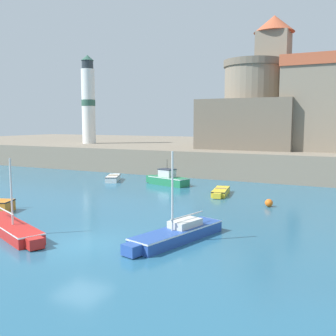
{
  "coord_description": "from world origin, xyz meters",
  "views": [
    {
      "loc": [
        12.07,
        -14.91,
        6.01
      ],
      "look_at": [
        -2.92,
        15.66,
        2.0
      ],
      "focal_mm": 42.0,
      "sensor_mm": 36.0,
      "label": 1
    }
  ],
  "objects_px": {
    "sailboat_blue_4": "(177,233)",
    "church": "(317,101)",
    "dinghy_white_1": "(113,178)",
    "fortress": "(252,116)",
    "sailboat_red_2": "(11,228)",
    "lighthouse": "(88,101)",
    "dinghy_yellow_6": "(221,192)",
    "mooring_buoy": "(269,203)",
    "motorboat_green_0": "(167,179)"
  },
  "relations": [
    {
      "from": "motorboat_green_0",
      "to": "lighthouse",
      "type": "height_order",
      "value": "lighthouse"
    },
    {
      "from": "motorboat_green_0",
      "to": "sailboat_blue_4",
      "type": "relative_size",
      "value": 0.74
    },
    {
      "from": "motorboat_green_0",
      "to": "dinghy_yellow_6",
      "type": "relative_size",
      "value": 1.2
    },
    {
      "from": "dinghy_white_1",
      "to": "mooring_buoy",
      "type": "xyz_separation_m",
      "value": [
        16.86,
        -5.35,
        -0.04
      ]
    },
    {
      "from": "dinghy_white_1",
      "to": "sailboat_blue_4",
      "type": "distance_m",
      "value": 21.13
    },
    {
      "from": "sailboat_red_2",
      "to": "fortress",
      "type": "height_order",
      "value": "fortress"
    },
    {
      "from": "mooring_buoy",
      "to": "lighthouse",
      "type": "distance_m",
      "value": 37.08
    },
    {
      "from": "dinghy_white_1",
      "to": "lighthouse",
      "type": "relative_size",
      "value": 0.27
    },
    {
      "from": "dinghy_white_1",
      "to": "fortress",
      "type": "height_order",
      "value": "fortress"
    },
    {
      "from": "sailboat_blue_4",
      "to": "mooring_buoy",
      "type": "distance_m",
      "value": 10.47
    },
    {
      "from": "sailboat_red_2",
      "to": "sailboat_blue_4",
      "type": "xyz_separation_m",
      "value": [
        8.52,
        2.87,
        0.05
      ]
    },
    {
      "from": "sailboat_blue_4",
      "to": "dinghy_yellow_6",
      "type": "relative_size",
      "value": 1.63
    },
    {
      "from": "sailboat_blue_4",
      "to": "mooring_buoy",
      "type": "bearing_deg",
      "value": 76.14
    },
    {
      "from": "sailboat_red_2",
      "to": "dinghy_yellow_6",
      "type": "xyz_separation_m",
      "value": [
        6.46,
        15.92,
        -0.07
      ]
    },
    {
      "from": "sailboat_blue_4",
      "to": "lighthouse",
      "type": "xyz_separation_m",
      "value": [
        -27.93,
        29.43,
        8.64
      ]
    },
    {
      "from": "motorboat_green_0",
      "to": "dinghy_white_1",
      "type": "relative_size",
      "value": 1.38
    },
    {
      "from": "sailboat_red_2",
      "to": "fortress",
      "type": "relative_size",
      "value": 0.62
    },
    {
      "from": "church",
      "to": "lighthouse",
      "type": "distance_m",
      "value": 31.38
    },
    {
      "from": "sailboat_red_2",
      "to": "lighthouse",
      "type": "bearing_deg",
      "value": 121.0
    },
    {
      "from": "mooring_buoy",
      "to": "lighthouse",
      "type": "height_order",
      "value": "lighthouse"
    },
    {
      "from": "sailboat_red_2",
      "to": "church",
      "type": "distance_m",
      "value": 39.12
    },
    {
      "from": "sailboat_red_2",
      "to": "fortress",
      "type": "bearing_deg",
      "value": 82.17
    },
    {
      "from": "sailboat_red_2",
      "to": "mooring_buoy",
      "type": "distance_m",
      "value": 17.07
    },
    {
      "from": "motorboat_green_0",
      "to": "dinghy_yellow_6",
      "type": "bearing_deg",
      "value": -23.57
    },
    {
      "from": "sailboat_blue_4",
      "to": "dinghy_yellow_6",
      "type": "distance_m",
      "value": 13.21
    },
    {
      "from": "dinghy_white_1",
      "to": "church",
      "type": "bearing_deg",
      "value": 45.84
    },
    {
      "from": "sailboat_red_2",
      "to": "lighthouse",
      "type": "height_order",
      "value": "lighthouse"
    },
    {
      "from": "dinghy_yellow_6",
      "to": "fortress",
      "type": "height_order",
      "value": "fortress"
    },
    {
      "from": "sailboat_blue_4",
      "to": "mooring_buoy",
      "type": "height_order",
      "value": "sailboat_blue_4"
    },
    {
      "from": "sailboat_blue_4",
      "to": "lighthouse",
      "type": "height_order",
      "value": "lighthouse"
    },
    {
      "from": "sailboat_red_2",
      "to": "church",
      "type": "height_order",
      "value": "church"
    },
    {
      "from": "motorboat_green_0",
      "to": "dinghy_white_1",
      "type": "bearing_deg",
      "value": -177.47
    },
    {
      "from": "dinghy_white_1",
      "to": "lighthouse",
      "type": "xyz_separation_m",
      "value": [
        -13.58,
        13.92,
        8.71
      ]
    },
    {
      "from": "sailboat_red_2",
      "to": "mooring_buoy",
      "type": "xyz_separation_m",
      "value": [
        11.03,
        13.03,
        -0.06
      ]
    },
    {
      "from": "sailboat_red_2",
      "to": "mooring_buoy",
      "type": "relative_size",
      "value": 12.17
    },
    {
      "from": "dinghy_white_1",
      "to": "sailboat_blue_4",
      "type": "relative_size",
      "value": 0.53
    },
    {
      "from": "sailboat_red_2",
      "to": "sailboat_blue_4",
      "type": "relative_size",
      "value": 1.04
    },
    {
      "from": "dinghy_white_1",
      "to": "dinghy_yellow_6",
      "type": "xyz_separation_m",
      "value": [
        12.29,
        -2.46,
        -0.05
      ]
    },
    {
      "from": "mooring_buoy",
      "to": "church",
      "type": "xyz_separation_m",
      "value": [
        0.67,
        23.4,
        8.2
      ]
    },
    {
      "from": "dinghy_white_1",
      "to": "mooring_buoy",
      "type": "bearing_deg",
      "value": -17.61
    },
    {
      "from": "dinghy_yellow_6",
      "to": "sailboat_blue_4",
      "type": "bearing_deg",
      "value": -81.04
    },
    {
      "from": "church",
      "to": "fortress",
      "type": "bearing_deg",
      "value": -156.64
    },
    {
      "from": "dinghy_yellow_6",
      "to": "fortress",
      "type": "xyz_separation_m",
      "value": [
        -1.88,
        17.44,
        6.46
      ]
    },
    {
      "from": "dinghy_white_1",
      "to": "sailboat_red_2",
      "type": "distance_m",
      "value": 19.29
    },
    {
      "from": "dinghy_white_1",
      "to": "dinghy_yellow_6",
      "type": "distance_m",
      "value": 12.54
    },
    {
      "from": "mooring_buoy",
      "to": "fortress",
      "type": "relative_size",
      "value": 0.05
    },
    {
      "from": "dinghy_yellow_6",
      "to": "church",
      "type": "relative_size",
      "value": 0.25
    },
    {
      "from": "sailboat_blue_4",
      "to": "church",
      "type": "height_order",
      "value": "church"
    },
    {
      "from": "sailboat_red_2",
      "to": "mooring_buoy",
      "type": "height_order",
      "value": "sailboat_red_2"
    },
    {
      "from": "church",
      "to": "sailboat_blue_4",
      "type": "bearing_deg",
      "value": -95.4
    }
  ]
}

